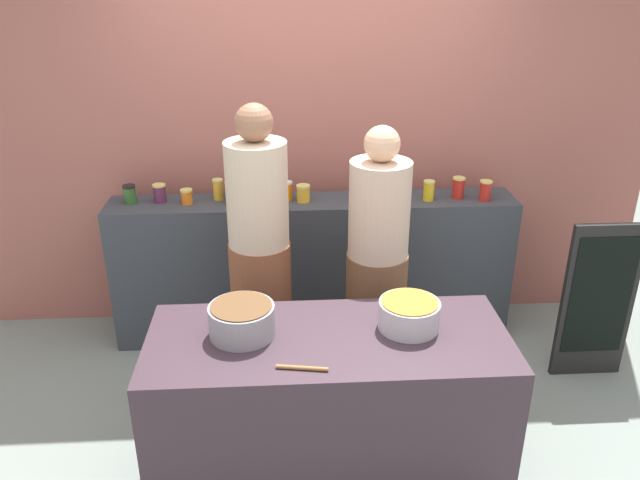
% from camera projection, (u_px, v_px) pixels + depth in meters
% --- Properties ---
extents(ground, '(12.00, 12.00, 0.00)m').
position_uv_depth(ground, '(324.00, 435.00, 3.53)').
color(ground, gray).
extents(storefront_wall, '(4.80, 0.12, 3.00)m').
position_uv_depth(storefront_wall, '(310.00, 114.00, 4.24)').
color(storefront_wall, '#9E5B50').
rests_on(storefront_wall, ground).
extents(display_shelf, '(2.70, 0.36, 1.00)m').
position_uv_depth(display_shelf, '(313.00, 269.00, 4.33)').
color(display_shelf, '#353A42').
rests_on(display_shelf, ground).
extents(prep_table, '(1.70, 0.70, 0.84)m').
position_uv_depth(prep_table, '(328.00, 410.00, 3.08)').
color(prep_table, '#382932').
rests_on(prep_table, ground).
extents(preserve_jar_0, '(0.08, 0.08, 0.12)m').
position_uv_depth(preserve_jar_0, '(130.00, 194.00, 4.06)').
color(preserve_jar_0, '#2D5B26').
rests_on(preserve_jar_0, display_shelf).
extents(preserve_jar_1, '(0.08, 0.08, 0.12)m').
position_uv_depth(preserve_jar_1, '(160.00, 193.00, 4.08)').
color(preserve_jar_1, '#592647').
rests_on(preserve_jar_1, display_shelf).
extents(preserve_jar_2, '(0.08, 0.08, 0.10)m').
position_uv_depth(preserve_jar_2, '(187.00, 196.00, 4.05)').
color(preserve_jar_2, orange).
rests_on(preserve_jar_2, display_shelf).
extents(preserve_jar_3, '(0.07, 0.07, 0.14)m').
position_uv_depth(preserve_jar_3, '(218.00, 189.00, 4.12)').
color(preserve_jar_3, gold).
rests_on(preserve_jar_3, display_shelf).
extents(preserve_jar_4, '(0.09, 0.09, 0.15)m').
position_uv_depth(preserve_jar_4, '(232.00, 192.00, 4.06)').
color(preserve_jar_4, '#3B461E').
rests_on(preserve_jar_4, display_shelf).
extents(preserve_jar_5, '(0.07, 0.07, 0.13)m').
position_uv_depth(preserve_jar_5, '(287.00, 191.00, 4.11)').
color(preserve_jar_5, orange).
rests_on(preserve_jar_5, display_shelf).
extents(preserve_jar_6, '(0.09, 0.09, 0.11)m').
position_uv_depth(preserve_jar_6, '(303.00, 193.00, 4.09)').
color(preserve_jar_6, gold).
rests_on(preserve_jar_6, display_shelf).
extents(preserve_jar_7, '(0.08, 0.08, 0.11)m').
position_uv_depth(preserve_jar_7, '(363.00, 193.00, 4.09)').
color(preserve_jar_7, olive).
rests_on(preserve_jar_7, display_shelf).
extents(preserve_jar_8, '(0.07, 0.07, 0.14)m').
position_uv_depth(preserve_jar_8, '(390.00, 192.00, 4.06)').
color(preserve_jar_8, orange).
rests_on(preserve_jar_8, display_shelf).
extents(preserve_jar_9, '(0.07, 0.07, 0.13)m').
position_uv_depth(preserve_jar_9, '(429.00, 190.00, 4.11)').
color(preserve_jar_9, gold).
rests_on(preserve_jar_9, display_shelf).
extents(preserve_jar_10, '(0.08, 0.08, 0.14)m').
position_uv_depth(preserve_jar_10, '(458.00, 188.00, 4.14)').
color(preserve_jar_10, '#B2221A').
rests_on(preserve_jar_10, display_shelf).
extents(preserve_jar_11, '(0.08, 0.08, 0.13)m').
position_uv_depth(preserve_jar_11, '(485.00, 190.00, 4.10)').
color(preserve_jar_11, '#B0251E').
rests_on(preserve_jar_11, display_shelf).
extents(cooking_pot_left, '(0.31, 0.31, 0.15)m').
position_uv_depth(cooking_pot_left, '(242.00, 320.00, 2.90)').
color(cooking_pot_left, gray).
rests_on(cooking_pot_left, prep_table).
extents(cooking_pot_center, '(0.29, 0.29, 0.14)m').
position_uv_depth(cooking_pot_center, '(409.00, 315.00, 2.96)').
color(cooking_pot_center, '#B7B7BC').
rests_on(cooking_pot_center, prep_table).
extents(wooden_spoon, '(0.23, 0.06, 0.02)m').
position_uv_depth(wooden_spoon, '(302.00, 368.00, 2.67)').
color(wooden_spoon, '#9E703D').
rests_on(wooden_spoon, prep_table).
extents(cook_with_tongs, '(0.36, 0.36, 1.77)m').
position_uv_depth(cook_with_tongs, '(260.00, 269.00, 3.64)').
color(cook_with_tongs, brown).
rests_on(cook_with_tongs, ground).
extents(cook_in_cap, '(0.36, 0.36, 1.65)m').
position_uv_depth(cook_in_cap, '(377.00, 278.00, 3.67)').
color(cook_in_cap, brown).
rests_on(cook_in_cap, ground).
extents(chalkboard_sign, '(0.45, 0.05, 1.04)m').
position_uv_depth(chalkboard_sign, '(598.00, 301.00, 3.86)').
color(chalkboard_sign, black).
rests_on(chalkboard_sign, ground).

